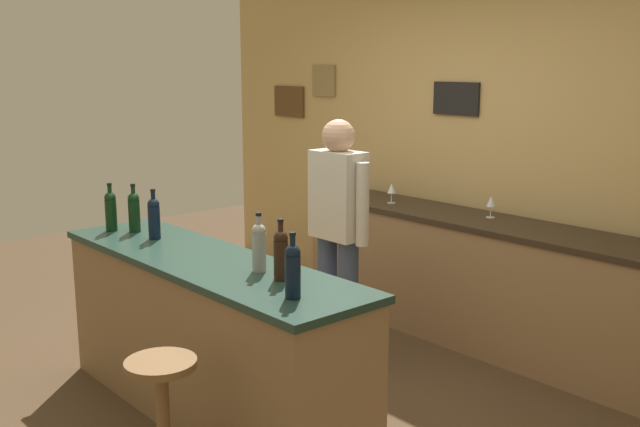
# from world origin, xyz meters

# --- Properties ---
(ground_plane) EXTENTS (10.00, 10.00, 0.00)m
(ground_plane) POSITION_xyz_m (0.00, 0.00, 0.00)
(ground_plane) COLOR #4C3823
(back_wall) EXTENTS (6.00, 0.09, 2.80)m
(back_wall) POSITION_xyz_m (-0.01, 2.03, 1.40)
(back_wall) COLOR tan
(back_wall) RESTS_ON ground_plane
(bar_counter) EXTENTS (2.26, 0.60, 0.92)m
(bar_counter) POSITION_xyz_m (0.00, -0.40, 0.46)
(bar_counter) COLOR olive
(bar_counter) RESTS_ON ground_plane
(side_counter) EXTENTS (3.19, 0.56, 0.90)m
(side_counter) POSITION_xyz_m (0.40, 1.65, 0.45)
(side_counter) COLOR olive
(side_counter) RESTS_ON ground_plane
(bartender) EXTENTS (0.52, 0.21, 1.62)m
(bartender) POSITION_xyz_m (-0.05, 0.63, 0.94)
(bartender) COLOR #384766
(bartender) RESTS_ON ground_plane
(bar_stool) EXTENTS (0.32, 0.32, 0.68)m
(bar_stool) POSITION_xyz_m (0.57, -1.01, 0.46)
(bar_stool) COLOR brown
(bar_stool) RESTS_ON ground_plane
(wine_bottle_a) EXTENTS (0.07, 0.07, 0.31)m
(wine_bottle_a) POSITION_xyz_m (-0.96, -0.48, 1.06)
(wine_bottle_a) COLOR black
(wine_bottle_a) RESTS_ON bar_counter
(wine_bottle_b) EXTENTS (0.07, 0.07, 0.31)m
(wine_bottle_b) POSITION_xyz_m (-0.83, -0.38, 1.06)
(wine_bottle_b) COLOR black
(wine_bottle_b) RESTS_ON bar_counter
(wine_bottle_c) EXTENTS (0.07, 0.07, 0.31)m
(wine_bottle_c) POSITION_xyz_m (-0.58, -0.38, 1.06)
(wine_bottle_c) COLOR black
(wine_bottle_c) RESTS_ON bar_counter
(wine_bottle_d) EXTENTS (0.07, 0.07, 0.31)m
(wine_bottle_d) POSITION_xyz_m (0.40, -0.33, 1.06)
(wine_bottle_d) COLOR #999E99
(wine_bottle_d) RESTS_ON bar_counter
(wine_bottle_e) EXTENTS (0.07, 0.07, 0.31)m
(wine_bottle_e) POSITION_xyz_m (0.59, -0.34, 1.06)
(wine_bottle_e) COLOR black
(wine_bottle_e) RESTS_ON bar_counter
(wine_bottle_f) EXTENTS (0.07, 0.07, 0.31)m
(wine_bottle_f) POSITION_xyz_m (0.85, -0.48, 1.06)
(wine_bottle_f) COLOR black
(wine_bottle_f) RESTS_ON bar_counter
(wine_glass_a) EXTENTS (0.07, 0.07, 0.16)m
(wine_glass_a) POSITION_xyz_m (-1.05, 1.69, 1.01)
(wine_glass_a) COLOR silver
(wine_glass_a) RESTS_ON side_counter
(wine_glass_b) EXTENTS (0.07, 0.07, 0.16)m
(wine_glass_b) POSITION_xyz_m (-0.49, 1.60, 1.01)
(wine_glass_b) COLOR silver
(wine_glass_b) RESTS_ON side_counter
(wine_glass_c) EXTENTS (0.07, 0.07, 0.16)m
(wine_glass_c) POSITION_xyz_m (0.34, 1.73, 1.01)
(wine_glass_c) COLOR silver
(wine_glass_c) RESTS_ON side_counter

